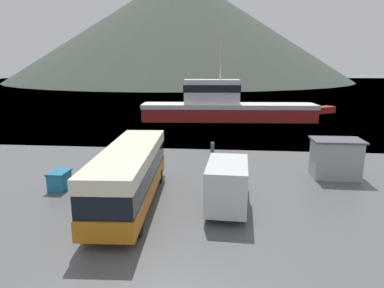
# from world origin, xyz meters

# --- Properties ---
(water_surface) EXTENTS (240.00, 240.00, 0.00)m
(water_surface) POSITION_xyz_m (0.00, 142.82, 0.00)
(water_surface) COLOR slate
(water_surface) RESTS_ON ground
(hill_backdrop) EXTENTS (161.38, 161.38, 50.91)m
(hill_backdrop) POSITION_xyz_m (-19.02, 167.11, 25.46)
(hill_backdrop) COLOR #3D473D
(hill_backdrop) RESTS_ON ground
(tour_bus) EXTENTS (3.18, 10.70, 3.19)m
(tour_bus) POSITION_xyz_m (-1.54, 9.92, 1.80)
(tour_bus) COLOR #B26614
(tour_bus) RESTS_ON ground
(delivery_van) EXTENTS (2.35, 5.86, 2.63)m
(delivery_van) POSITION_xyz_m (3.82, 10.06, 1.38)
(delivery_van) COLOR silver
(delivery_van) RESTS_ON ground
(fishing_boat) EXTENTS (23.99, 5.73, 11.10)m
(fishing_boat) POSITION_xyz_m (3.51, 39.71, 2.03)
(fishing_boat) COLOR maroon
(fishing_boat) RESTS_ON water_surface
(storage_bin) EXTENTS (1.10, 1.48, 1.16)m
(storage_bin) POSITION_xyz_m (-6.58, 11.69, 0.59)
(storage_bin) COLOR teal
(storage_bin) RESTS_ON ground
(dock_kiosk) EXTENTS (3.33, 2.23, 2.68)m
(dock_kiosk) POSITION_xyz_m (11.21, 15.79, 1.35)
(dock_kiosk) COLOR #93999E
(dock_kiosk) RESTS_ON ground
(small_boat) EXTENTS (6.66, 5.36, 1.03)m
(small_boat) POSITION_xyz_m (18.04, 47.92, 0.52)
(small_boat) COLOR maroon
(small_boat) RESTS_ON water_surface
(mooring_bollard) EXTENTS (0.39, 0.39, 0.93)m
(mooring_bollard) POSITION_xyz_m (2.56, 22.00, 0.51)
(mooring_bollard) COLOR #4C4C51
(mooring_bollard) RESTS_ON ground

